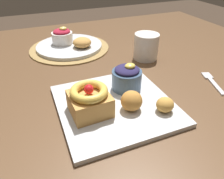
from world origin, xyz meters
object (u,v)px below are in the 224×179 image
cake_slice (90,100)px  fork (212,81)px  back_ramekin (62,36)px  berry_ramekin (127,78)px  fritter_front (132,101)px  back_pastry (82,42)px  back_plate (69,46)px  fritter_middle (165,105)px  front_plate (115,105)px  coffee_mug (146,46)px

cake_slice → fork: size_ratio=0.75×
cake_slice → back_ramekin: bearing=86.6°
berry_ramekin → fritter_front: berry_ramekin is taller
cake_slice → berry_ramekin: same height
fritter_front → back_pastry: fritter_front is taller
back_plate → back_pastry: bearing=-45.7°
fritter_middle → back_pastry: bearing=99.5°
back_plate → front_plate: bearing=-87.0°
fritter_middle → fritter_front: bearing=152.9°
front_plate → back_plate: back_plate is taller
front_plate → coffee_mug: size_ratio=3.07×
fritter_middle → back_ramekin: (-0.14, 0.52, 0.02)m
front_plate → cake_slice: cake_slice is taller
coffee_mug → cake_slice: bearing=-140.1°
cake_slice → back_pastry: cake_slice is taller
back_ramekin → berry_ramekin: bearing=-76.1°
cake_slice → fritter_middle: (0.16, -0.06, -0.02)m
berry_ramekin → back_plate: bearing=102.0°
fritter_middle → back_plate: size_ratio=0.16×
cake_slice → fritter_middle: 0.18m
back_plate → coffee_mug: bearing=-39.3°
cake_slice → back_ramekin: cake_slice is taller
berry_ramekin → back_plate: 0.38m
cake_slice → berry_ramekin: size_ratio=1.15×
fork → coffee_mug: (-0.10, 0.23, 0.04)m
fritter_front → back_plate: (-0.05, 0.46, -0.03)m
fritter_middle → back_plate: (-0.12, 0.49, -0.02)m
back_pastry → coffee_mug: bearing=-37.7°
back_ramekin → back_pastry: bearing=-47.8°
back_plate → cake_slice: bearing=-96.1°
back_plate → fork: (0.34, -0.42, -0.01)m
fritter_middle → fork: bearing=18.4°
cake_slice → fork: cake_slice is taller
front_plate → fritter_middle: bearing=-37.1°
fritter_middle → back_plate: bearing=103.5°
berry_ramekin → cake_slice: bearing=-153.1°
back_ramekin → back_pastry: 0.09m
back_ramekin → coffee_mug: bearing=-40.4°
front_plate → coffee_mug: coffee_mug is taller
berry_ramekin → fritter_front: 0.09m
back_pastry → fork: size_ratio=0.57×
front_plate → fork: (0.32, 0.00, -0.00)m
fritter_middle → cake_slice: bearing=159.4°
back_ramekin → cake_slice: bearing=-93.4°
fritter_front → back_pastry: bearing=90.7°
berry_ramekin → back_ramekin: berry_ramekin is taller
back_pastry → front_plate: bearing=-93.2°
front_plate → fritter_middle: fritter_middle is taller
back_pastry → fritter_middle: bearing=-80.5°
back_plate → coffee_mug: size_ratio=2.86×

